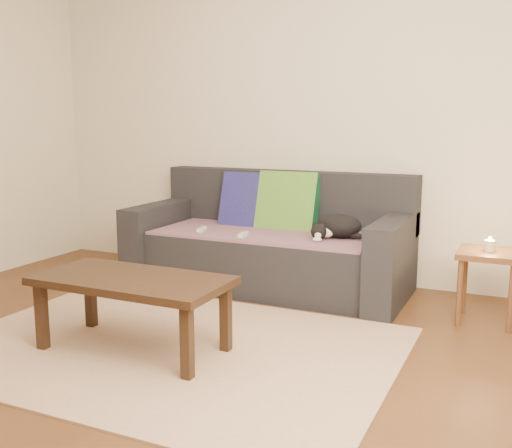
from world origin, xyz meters
name	(u,v)px	position (x,y,z in m)	size (l,w,h in m)	color
ground	(155,357)	(0.00, 0.00, 0.00)	(4.50, 4.50, 0.00)	brown
back_wall	(292,116)	(0.00, 2.00, 1.30)	(4.50, 0.04, 2.60)	beige
sofa	(270,247)	(0.00, 1.57, 0.31)	(2.10, 0.94, 0.87)	#232328
throw_blanket	(266,233)	(0.00, 1.48, 0.43)	(1.66, 0.74, 0.02)	#45294C
cushion_navy	(248,201)	(-0.27, 1.74, 0.63)	(0.45, 0.11, 0.45)	#12154E
cushion_green	(288,203)	(0.07, 1.74, 0.63)	(0.48, 0.12, 0.48)	#0B4A2D
cat	(337,227)	(0.55, 1.49, 0.52)	(0.41, 0.38, 0.17)	black
wii_remote_a	(202,229)	(-0.45, 1.30, 0.46)	(0.15, 0.04, 0.03)	white
wii_remote_b	(243,235)	(-0.07, 1.25, 0.46)	(0.15, 0.04, 0.03)	white
side_table	(488,264)	(1.58, 1.37, 0.38)	(0.37, 0.37, 0.46)	brown
candle	(490,245)	(1.58, 1.37, 0.50)	(0.06, 0.06, 0.09)	beige
rug	(170,347)	(0.00, 0.15, 0.01)	(2.50, 1.80, 0.01)	tan
coffee_table	(132,286)	(-0.15, 0.03, 0.37)	(1.07, 0.53, 0.43)	black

